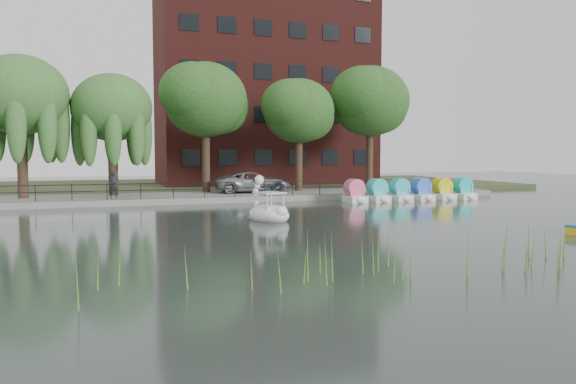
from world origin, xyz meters
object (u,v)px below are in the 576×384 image
minivan (253,181)px  bicycle (272,186)px  swan_boat (268,211)px  pedestrian (114,183)px

minivan → bicycle: bearing=-143.4°
bicycle → swan_boat: swan_boat is taller
bicycle → swan_boat: (-3.88, -11.80, -0.43)m
swan_boat → pedestrian: bearing=105.6°
bicycle → pedestrian: pedestrian is taller
minivan → swan_boat: size_ratio=2.13×
minivan → pedestrian: bearing=107.7°
pedestrian → swan_boat: 12.77m
minivan → swan_boat: bearing=170.8°
swan_boat → bicycle: bearing=55.1°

